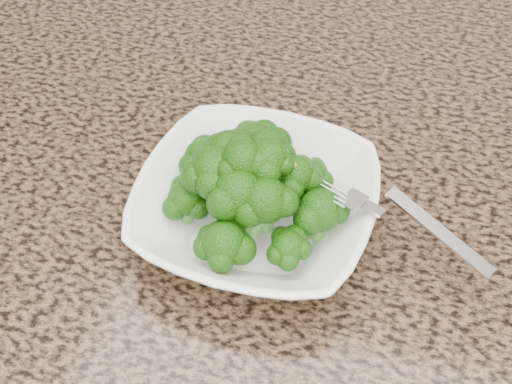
% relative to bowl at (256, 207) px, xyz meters
% --- Properties ---
extents(granite_counter, '(1.64, 1.04, 0.03)m').
position_rel_bowl_xyz_m(granite_counter, '(0.01, -0.00, -0.04)').
color(granite_counter, brown).
rests_on(granite_counter, cabinet).
extents(bowl, '(0.24, 0.24, 0.06)m').
position_rel_bowl_xyz_m(bowl, '(0.00, 0.00, 0.00)').
color(bowl, white).
rests_on(bowl, granite_counter).
extents(broccoli_pile, '(0.20, 0.20, 0.08)m').
position_rel_bowl_xyz_m(broccoli_pile, '(-0.00, 0.00, 0.07)').
color(broccoli_pile, '#194F09').
rests_on(broccoli_pile, bowl).
extents(garlic_topping, '(0.12, 0.12, 0.01)m').
position_rel_bowl_xyz_m(garlic_topping, '(-0.00, 0.00, 0.11)').
color(garlic_topping, '#B77F2C').
rests_on(garlic_topping, broccoli_pile).
extents(fork, '(0.18, 0.11, 0.01)m').
position_rel_bowl_xyz_m(fork, '(0.12, 0.00, 0.03)').
color(fork, silver).
rests_on(fork, bowl).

